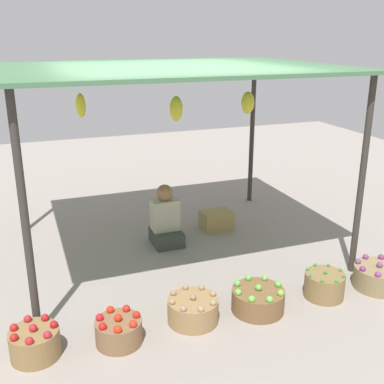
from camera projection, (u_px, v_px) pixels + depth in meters
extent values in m
plane|color=gray|center=(174.00, 248.00, 5.97)|extent=(14.00, 14.00, 0.00)
cylinder|color=#38332D|center=(25.00, 221.00, 3.92)|extent=(0.07, 0.07, 2.19)
cylinder|color=#38332D|center=(362.00, 179.00, 5.05)|extent=(0.07, 0.07, 2.19)
cylinder|color=#38332D|center=(18.00, 152.00, 6.18)|extent=(0.07, 0.07, 2.19)
cylinder|color=#38332D|center=(252.00, 134.00, 7.31)|extent=(0.07, 0.07, 2.19)
cube|color=#4A7951|center=(171.00, 68.00, 5.26)|extent=(3.72, 2.84, 0.04)
ellipsoid|color=yellow|center=(81.00, 105.00, 5.43)|extent=(0.11, 0.11, 0.28)
ellipsoid|color=yellow|center=(176.00, 109.00, 5.20)|extent=(0.15, 0.15, 0.27)
ellipsoid|color=yellow|center=(248.00, 103.00, 5.65)|extent=(0.16, 0.16, 0.26)
cube|color=#363F38|center=(167.00, 237.00, 6.06)|extent=(0.36, 0.44, 0.18)
cube|color=#B3B293|center=(165.00, 215.00, 6.01)|extent=(0.34, 0.22, 0.40)
sphere|color=#916642|center=(165.00, 193.00, 5.92)|extent=(0.21, 0.21, 0.21)
cylinder|color=olive|center=(35.00, 343.00, 3.93)|extent=(0.41, 0.41, 0.24)
sphere|color=#B22126|center=(33.00, 328.00, 3.89)|extent=(0.07, 0.07, 0.07)
sphere|color=#A8141C|center=(54.00, 325.00, 3.94)|extent=(0.07, 0.07, 0.07)
sphere|color=#AE191F|center=(45.00, 318.00, 4.04)|extent=(0.07, 0.07, 0.07)
sphere|color=#AB222C|center=(28.00, 319.00, 4.02)|extent=(0.07, 0.07, 0.07)
sphere|color=red|center=(14.00, 328.00, 3.90)|extent=(0.07, 0.07, 0.07)
sphere|color=#A91A19|center=(14.00, 338.00, 3.77)|extent=(0.07, 0.07, 0.07)
sphere|color=#B01E22|center=(29.00, 341.00, 3.73)|extent=(0.07, 0.07, 0.07)
sphere|color=#A9222D|center=(47.00, 335.00, 3.81)|extent=(0.07, 0.07, 0.07)
cylinder|color=brown|center=(119.00, 332.00, 4.11)|extent=(0.41, 0.41, 0.22)
sphere|color=red|center=(118.00, 318.00, 4.07)|extent=(0.07, 0.07, 0.07)
sphere|color=red|center=(136.00, 315.00, 4.12)|extent=(0.07, 0.07, 0.07)
sphere|color=red|center=(126.00, 309.00, 4.22)|extent=(0.07, 0.07, 0.07)
sphere|color=red|center=(110.00, 310.00, 4.20)|extent=(0.07, 0.07, 0.07)
sphere|color=red|center=(100.00, 318.00, 4.08)|extent=(0.07, 0.07, 0.07)
sphere|color=red|center=(103.00, 327.00, 3.96)|extent=(0.07, 0.07, 0.07)
sphere|color=red|center=(118.00, 330.00, 3.92)|extent=(0.07, 0.07, 0.07)
sphere|color=red|center=(133.00, 324.00, 3.99)|extent=(0.07, 0.07, 0.07)
cylinder|color=#9B764C|center=(193.00, 310.00, 4.42)|extent=(0.48, 0.48, 0.23)
sphere|color=#93765B|center=(193.00, 297.00, 4.38)|extent=(0.06, 0.06, 0.06)
sphere|color=#96845D|center=(213.00, 294.00, 4.44)|extent=(0.06, 0.06, 0.06)
sphere|color=#998356|center=(202.00, 288.00, 4.55)|extent=(0.06, 0.06, 0.06)
sphere|color=#9E7E5D|center=(186.00, 287.00, 4.56)|extent=(0.06, 0.06, 0.06)
sphere|color=#997C5C|center=(173.00, 293.00, 4.46)|extent=(0.06, 0.06, 0.06)
sphere|color=#A07E53|center=(172.00, 302.00, 4.31)|extent=(0.06, 0.06, 0.06)
sphere|color=#95795F|center=(183.00, 309.00, 4.20)|extent=(0.06, 0.06, 0.06)
sphere|color=#9D865F|center=(201.00, 309.00, 4.20)|extent=(0.06, 0.06, 0.06)
sphere|color=#99875C|center=(213.00, 303.00, 4.30)|extent=(0.06, 0.06, 0.06)
cylinder|color=brown|center=(258.00, 300.00, 4.59)|extent=(0.51, 0.51, 0.22)
sphere|color=#6AAA40|center=(259.00, 288.00, 4.55)|extent=(0.07, 0.07, 0.07)
sphere|color=#66B842|center=(278.00, 284.00, 4.62)|extent=(0.07, 0.07, 0.07)
sphere|color=#74AD4C|center=(265.00, 278.00, 4.74)|extent=(0.07, 0.07, 0.07)
sphere|color=#69B34C|center=(248.00, 278.00, 4.74)|extent=(0.07, 0.07, 0.07)
sphere|color=#63B64F|center=(237.00, 284.00, 4.64)|extent=(0.07, 0.07, 0.07)
sphere|color=#69B648|center=(238.00, 292.00, 4.48)|extent=(0.07, 0.07, 0.07)
sphere|color=#6EB343|center=(252.00, 299.00, 4.37)|extent=(0.07, 0.07, 0.07)
sphere|color=#6CB24B|center=(270.00, 299.00, 4.36)|extent=(0.07, 0.07, 0.07)
sphere|color=#74BA3F|center=(281.00, 293.00, 4.47)|extent=(0.07, 0.07, 0.07)
cylinder|color=olive|center=(324.00, 285.00, 4.83)|extent=(0.41, 0.41, 0.26)
sphere|color=#3B8528|center=(326.00, 273.00, 4.78)|extent=(0.04, 0.04, 0.04)
sphere|color=#389229|center=(340.00, 270.00, 4.85)|extent=(0.04, 0.04, 0.04)
sphere|color=#358837|center=(328.00, 265.00, 4.94)|extent=(0.04, 0.04, 0.04)
sphere|color=#318E29|center=(315.00, 265.00, 4.95)|extent=(0.04, 0.04, 0.04)
sphere|color=green|center=(308.00, 269.00, 4.86)|extent=(0.04, 0.04, 0.04)
sphere|color=green|center=(310.00, 276.00, 4.73)|extent=(0.04, 0.04, 0.04)
sphere|color=green|center=(322.00, 281.00, 4.63)|extent=(0.04, 0.04, 0.04)
sphere|color=green|center=(337.00, 281.00, 4.62)|extent=(0.04, 0.04, 0.04)
sphere|color=#34862B|center=(344.00, 277.00, 4.71)|extent=(0.04, 0.04, 0.04)
cylinder|color=#8B7650|center=(378.00, 277.00, 5.01)|extent=(0.51, 0.51, 0.23)
sphere|color=#7E3E72|center=(380.00, 265.00, 4.97)|extent=(0.06, 0.06, 0.06)
sphere|color=#76336C|center=(381.00, 257.00, 5.16)|extent=(0.06, 0.06, 0.06)
sphere|color=#853874|center=(366.00, 257.00, 5.16)|extent=(0.06, 0.06, 0.06)
sphere|color=#7C4072|center=(358.00, 262.00, 5.06)|extent=(0.06, 0.06, 0.06)
sphere|color=#783271|center=(363.00, 269.00, 4.90)|extent=(0.06, 0.06, 0.06)
sphere|color=#853878|center=(378.00, 275.00, 4.78)|extent=(0.06, 0.06, 0.06)
cube|color=#9D854D|center=(216.00, 220.00, 6.52)|extent=(0.41, 0.32, 0.24)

